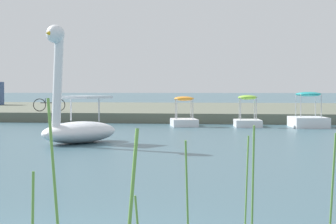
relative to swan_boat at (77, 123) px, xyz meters
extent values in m
cube|color=#5B6051|center=(3.90, 24.36, -0.38)|extent=(129.94, 25.60, 0.49)
ellipsoid|color=white|center=(0.05, 0.10, -0.30)|extent=(2.57, 3.31, 0.67)
cylinder|color=white|center=(-0.36, -0.77, 1.28)|extent=(0.42, 0.50, 2.77)
sphere|color=white|center=(-0.40, -0.84, 2.66)|extent=(0.72, 0.72, 0.54)
cone|color=yellow|center=(-0.49, -1.04, 2.66)|extent=(0.42, 0.45, 0.30)
cube|color=white|center=(0.15, 0.31, 0.79)|extent=(1.69, 1.65, 0.08)
cylinder|color=silver|center=(-0.38, 0.56, 0.41)|extent=(0.04, 0.04, 0.75)
cylinder|color=silver|center=(0.67, 0.06, 0.41)|extent=(0.04, 0.04, 0.75)
cube|color=white|center=(2.05, 9.62, -0.47)|extent=(1.54, 2.15, 0.33)
ellipsoid|color=orange|center=(2.05, 9.62, 0.61)|extent=(1.09, 1.08, 0.20)
cylinder|color=#B7B7BF|center=(1.61, 9.88, 0.16)|extent=(0.04, 0.04, 0.92)
cylinder|color=#B7B7BF|center=(2.31, 10.05, 0.16)|extent=(0.04, 0.04, 0.92)
cylinder|color=#B7B7BF|center=(1.78, 9.18, 0.16)|extent=(0.04, 0.04, 0.92)
cylinder|color=#B7B7BF|center=(2.48, 9.35, 0.16)|extent=(0.04, 0.04, 0.92)
cube|color=white|center=(4.90, 9.56, -0.47)|extent=(1.35, 1.92, 0.32)
ellipsoid|color=#8CCC38|center=(4.90, 9.56, 0.68)|extent=(0.96, 1.01, 0.20)
cylinder|color=#B7B7BF|center=(4.52, 9.87, 0.18)|extent=(0.04, 0.04, 0.99)
cylinder|color=#B7B7BF|center=(5.19, 9.96, 0.18)|extent=(0.04, 0.04, 0.99)
cylinder|color=#B7B7BF|center=(4.61, 9.15, 0.18)|extent=(0.04, 0.04, 0.99)
cylinder|color=#B7B7BF|center=(5.28, 9.24, 0.18)|extent=(0.04, 0.04, 0.99)
cube|color=white|center=(7.54, 9.67, -0.41)|extent=(1.77, 2.50, 0.45)
ellipsoid|color=teal|center=(7.54, 9.67, 0.82)|extent=(1.29, 1.56, 0.20)
cylinder|color=#B7B7BF|center=(7.03, 10.16, 0.32)|extent=(0.04, 0.04, 1.00)
cylinder|color=#B7B7BF|center=(7.90, 10.29, 0.32)|extent=(0.04, 0.04, 1.00)
cylinder|color=#B7B7BF|center=(7.19, 9.05, 0.32)|extent=(0.04, 0.04, 1.00)
cylinder|color=#B7B7BF|center=(8.06, 9.18, 0.32)|extent=(0.04, 0.04, 1.00)
torus|color=black|center=(-5.27, 13.81, 0.20)|extent=(0.67, 0.19, 0.68)
torus|color=black|center=(-6.26, 13.58, 0.20)|extent=(0.67, 0.19, 0.68)
cube|color=black|center=(-5.76, 13.70, 0.32)|extent=(0.90, 0.25, 0.04)
cylinder|color=black|center=(-5.96, 13.65, 0.41)|extent=(0.03, 0.03, 0.29)
cylinder|color=#669942|center=(6.36, -13.24, 0.01)|extent=(0.07, 0.13, 1.28)
cylinder|color=#669942|center=(5.61, -12.93, -0.02)|extent=(0.06, 0.03, 1.22)
cylinder|color=#669942|center=(4.68, -13.71, 0.03)|extent=(0.12, 0.17, 1.33)
cylinder|color=#669942|center=(4.16, -14.13, 0.16)|extent=(0.16, 0.07, 1.59)
cylinder|color=#669942|center=(5.16, -13.71, -0.01)|extent=(0.03, 0.16, 1.24)
cylinder|color=#669942|center=(5.68, -13.39, 0.04)|extent=(0.04, 0.13, 1.35)
camera|label=1|loc=(5.81, -18.91, 1.02)|focal=68.18mm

